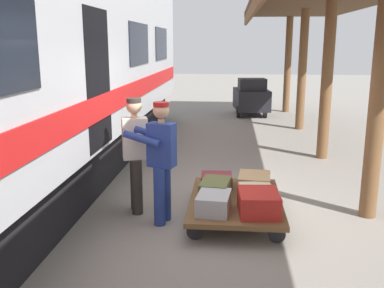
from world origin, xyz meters
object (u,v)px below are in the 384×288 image
suitcase_red_plastic (258,203)px  baggage_tug (251,97)px  luggage_cart (235,201)px  suitcase_burgundy_valise (217,180)px  suitcase_gray_aluminum (214,203)px  suitcase_tan_vintage (254,181)px  suitcase_cream_canvas (256,193)px  porter_in_overalls (161,159)px  porter_by_door (137,151)px  suitcase_olive_duffel (215,189)px

suitcase_red_plastic → baggage_tug: size_ratio=0.34×
luggage_cart → suitcase_burgundy_valise: suitcase_burgundy_valise is taller
suitcase_gray_aluminum → baggage_tug: baggage_tug is taller
suitcase_red_plastic → suitcase_tan_vintage: suitcase_red_plastic is taller
baggage_tug → suitcase_red_plastic: bearing=88.1°
suitcase_cream_canvas → porter_in_overalls: porter_in_overalls is taller
luggage_cart → suitcase_red_plastic: size_ratio=3.14×
suitcase_tan_vintage → porter_in_overalls: size_ratio=0.34×
suitcase_cream_canvas → porter_by_door: size_ratio=0.28×
suitcase_cream_canvas → suitcase_gray_aluminum: 0.79m
suitcase_olive_duffel → suitcase_cream_canvas: bearing=180.0°
suitcase_burgundy_valise → suitcase_tan_vintage: 0.58m
suitcase_red_plastic → suitcase_gray_aluminum: (0.58, -0.00, -0.02)m
suitcase_cream_canvas → porter_in_overalls: bearing=10.7°
suitcase_red_plastic → porter_by_door: porter_by_door is taller
porter_by_door → baggage_tug: (-2.06, -9.20, -0.30)m
luggage_cart → suitcase_gray_aluminum: size_ratio=3.46×
suitcase_cream_canvas → suitcase_red_plastic: bearing=90.0°
suitcase_olive_duffel → porter_in_overalls: size_ratio=0.35×
luggage_cart → suitcase_gray_aluminum: bearing=61.1°
suitcase_gray_aluminum → porter_by_door: size_ratio=0.33×
suitcase_gray_aluminum → suitcase_tan_vintage: (-0.58, -1.06, -0.02)m
suitcase_olive_duffel → luggage_cart: bearing=-180.0°
suitcase_red_plastic → suitcase_gray_aluminum: bearing=-0.0°
suitcase_burgundy_valise → suitcase_red_plastic: suitcase_red_plastic is taller
suitcase_burgundy_valise → baggage_tug: size_ratio=0.26×
suitcase_tan_vintage → porter_in_overalls: 1.63m
suitcase_olive_duffel → porter_in_overalls: (0.75, 0.25, 0.50)m
suitcase_red_plastic → suitcase_burgundy_valise: bearing=-61.1°
suitcase_olive_duffel → suitcase_red_plastic: bearing=137.8°
suitcase_olive_duffel → baggage_tug: size_ratio=0.32×
suitcase_red_plastic → porter_by_door: size_ratio=0.36×
suitcase_cream_canvas → suitcase_tan_vintage: bearing=-90.0°
suitcase_gray_aluminum → baggage_tug: 9.90m
suitcase_red_plastic → luggage_cart: bearing=-61.1°
baggage_tug → porter_in_overalls: bearing=80.2°
suitcase_cream_canvas → porter_by_door: (1.74, -0.12, 0.54)m
suitcase_tan_vintage → porter_by_door: size_ratio=0.34×
suitcase_cream_canvas → suitcase_olive_duffel: size_ratio=0.80×
luggage_cart → suitcase_cream_canvas: suitcase_cream_canvas is taller
porter_by_door → porter_in_overalls: bearing=137.7°
luggage_cart → suitcase_red_plastic: bearing=118.9°
baggage_tug → porter_by_door: bearing=77.4°
suitcase_cream_canvas → baggage_tug: 9.33m
porter_in_overalls → baggage_tug: (-1.65, -9.57, -0.30)m
suitcase_burgundy_valise → suitcase_olive_duffel: 0.53m
suitcase_gray_aluminum → baggage_tug: (-0.91, -9.85, 0.21)m
luggage_cart → suitcase_tan_vintage: suitcase_tan_vintage is taller
suitcase_gray_aluminum → porter_in_overalls: 0.95m
suitcase_burgundy_valise → porter_by_door: 1.34m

